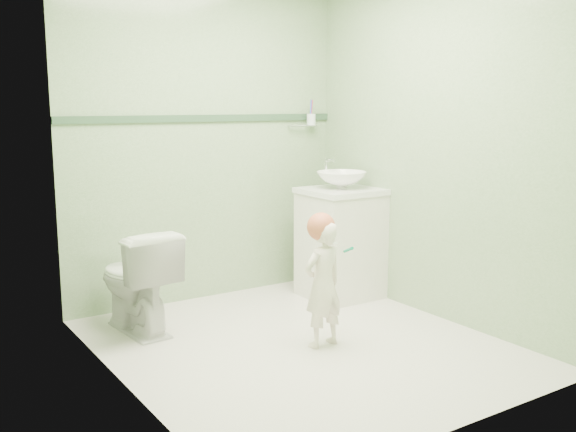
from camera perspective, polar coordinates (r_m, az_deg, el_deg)
ground at (r=4.09m, az=1.18°, el=-11.14°), size 2.50×2.50×0.00m
room_shell at (r=3.83m, az=1.24°, el=5.88°), size 2.50×2.54×2.40m
trim_stripe at (r=4.89m, az=-7.10°, el=8.41°), size 2.20×0.02×0.05m
vanity at (r=5.00m, az=4.58°, el=-2.50°), size 0.52×0.50×0.80m
counter at (r=4.93m, az=4.65°, el=2.16°), size 0.54×0.52×0.04m
basin at (r=4.92m, az=4.66°, el=3.13°), size 0.37×0.37×0.13m
faucet at (r=5.05m, az=3.38°, el=4.24°), size 0.03×0.13×0.18m
cup_holder at (r=5.30m, az=1.94°, el=8.35°), size 0.26×0.07×0.21m
toilet at (r=4.34m, az=-13.04°, el=-5.45°), size 0.44×0.69×0.68m
toddler at (r=3.97m, az=3.06°, el=-5.95°), size 0.30×0.21×0.77m
hair_cap at (r=3.91m, az=2.89°, el=-0.93°), size 0.17×0.17×0.17m
teal_toothbrush at (r=3.88m, az=5.14°, el=-2.88°), size 0.11×0.14×0.08m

